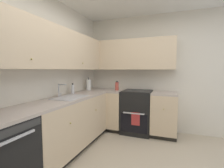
% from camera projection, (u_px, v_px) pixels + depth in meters
% --- Properties ---
extents(wall_back, '(4.02, 0.05, 2.59)m').
position_uv_depth(wall_back, '(31.00, 75.00, 2.38)').
color(wall_back, silver).
rests_on(wall_back, ground_plane).
extents(wall_right, '(0.05, 3.39, 2.59)m').
position_uv_depth(wall_right, '(159.00, 73.00, 3.65)').
color(wall_right, silver).
rests_on(wall_right, ground_plane).
extents(lower_cabinets_back, '(1.82, 0.62, 0.88)m').
position_uv_depth(lower_cabinets_back, '(69.00, 125.00, 2.76)').
color(lower_cabinets_back, beige).
rests_on(lower_cabinets_back, ground_plane).
extents(countertop_back, '(3.03, 0.60, 0.03)m').
position_uv_depth(countertop_back, '(68.00, 98.00, 2.72)').
color(countertop_back, '#B7A89E').
rests_on(countertop_back, lower_cabinets_back).
extents(lower_cabinets_right, '(0.62, 1.43, 0.88)m').
position_uv_depth(lower_cabinets_right, '(146.00, 113.00, 3.51)').
color(lower_cabinets_right, beige).
rests_on(lower_cabinets_right, ground_plane).
extents(countertop_right, '(0.60, 1.43, 0.03)m').
position_uv_depth(countertop_right, '(146.00, 92.00, 3.47)').
color(countertop_right, '#B7A89E').
rests_on(countertop_right, lower_cabinets_right).
extents(oven_range, '(0.68, 0.62, 1.07)m').
position_uv_depth(oven_range, '(137.00, 111.00, 3.59)').
color(oven_range, black).
rests_on(oven_range, ground_plane).
extents(upper_cabinets_back, '(2.71, 0.34, 0.66)m').
position_uv_depth(upper_cabinets_back, '(54.00, 48.00, 2.55)').
color(upper_cabinets_back, beige).
extents(upper_cabinets_right, '(0.32, 1.98, 0.66)m').
position_uv_depth(upper_cabinets_right, '(129.00, 55.00, 3.67)').
color(upper_cabinets_right, beige).
extents(sink, '(0.61, 0.40, 0.10)m').
position_uv_depth(sink, '(70.00, 100.00, 2.72)').
color(sink, '#B7B7BC').
rests_on(sink, countertop_back).
extents(faucet, '(0.07, 0.16, 0.22)m').
position_uv_depth(faucet, '(60.00, 89.00, 2.78)').
color(faucet, silver).
rests_on(faucet, countertop_back).
extents(soap_bottle, '(0.06, 0.06, 0.20)m').
position_uv_depth(soap_bottle, '(73.00, 89.00, 3.14)').
color(soap_bottle, silver).
rests_on(soap_bottle, countertop_back).
extents(paper_towel_roll, '(0.11, 0.11, 0.30)m').
position_uv_depth(paper_towel_roll, '(89.00, 85.00, 3.69)').
color(paper_towel_roll, white).
rests_on(paper_towel_roll, countertop_back).
extents(oil_bottle, '(0.08, 0.08, 0.21)m').
position_uv_depth(oil_bottle, '(117.00, 86.00, 3.69)').
color(oil_bottle, '#BF4C3F').
rests_on(oil_bottle, countertop_right).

